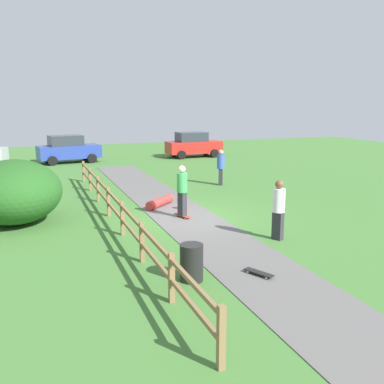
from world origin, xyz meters
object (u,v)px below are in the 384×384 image
at_px(bystander_white, 279,207).
at_px(parked_car_blue, 68,149).
at_px(skater_fallen, 161,202).
at_px(bystander_blue, 221,165).
at_px(skateboard_loose, 259,273).
at_px(bush_large, 14,191).
at_px(trash_bin, 192,263).
at_px(skater_riding, 182,189).
at_px(parked_car_red, 193,145).

height_order(bystander_white, parked_car_blue, parked_car_blue).
relative_size(skater_fallen, parked_car_blue, 0.35).
bearing_deg(skater_fallen, bystander_blue, 40.41).
xyz_separation_m(skater_fallen, skateboard_loose, (0.19, -7.79, -0.11)).
distance_m(skater_fallen, skateboard_loose, 7.79).
bearing_deg(bystander_white, bush_large, 147.04).
distance_m(bystander_white, bystander_blue, 9.21).
bearing_deg(skateboard_loose, skater_fallen, 91.39).
distance_m(trash_bin, skater_fallen, 7.61).
relative_size(skater_riding, parked_car_blue, 0.44).
bearing_deg(skater_riding, skateboard_loose, -90.44).
relative_size(trash_bin, skater_riding, 0.47).
distance_m(trash_bin, parked_car_blue, 22.44).
relative_size(bystander_white, parked_car_red, 0.44).
bearing_deg(bystander_blue, trash_bin, -117.17).
distance_m(trash_bin, bystander_blue, 12.44).
height_order(skater_fallen, parked_car_blue, parked_car_blue).
distance_m(skater_riding, skater_fallen, 2.12).
bearing_deg(trash_bin, bush_large, 119.91).
bearing_deg(trash_bin, skater_riding, 73.11).
height_order(bystander_white, parked_car_red, parked_car_red).
bearing_deg(bystander_white, skater_fallen, 111.86).
xyz_separation_m(trash_bin, parked_car_red, (8.43, 22.43, 0.51)).
distance_m(skater_riding, skateboard_loose, 5.97).
relative_size(bystander_white, parked_car_blue, 0.42).
xyz_separation_m(bush_large, skateboard_loose, (5.70, -7.38, -1.02)).
xyz_separation_m(skater_riding, bystander_blue, (3.99, 5.50, -0.09)).
height_order(skater_riding, bystander_blue, skater_riding).
bearing_deg(parked_car_blue, skater_fallen, -81.10).
height_order(bush_large, trash_bin, bush_large).
bearing_deg(parked_car_red, skater_riding, -111.78).
bearing_deg(skateboard_loose, bystander_blue, 70.49).
bearing_deg(skater_riding, bush_large, 165.43).
xyz_separation_m(skater_riding, skater_fallen, (-0.23, 1.91, -0.90)).
relative_size(trash_bin, parked_car_blue, 0.20).
height_order(skater_riding, skater_fallen, skater_riding).
xyz_separation_m(skateboard_loose, bystander_blue, (4.03, 11.38, 0.92)).
relative_size(skateboard_loose, parked_car_red, 0.19).
relative_size(bush_large, skateboard_loose, 4.92).
bearing_deg(bystander_blue, parked_car_blue, 120.02).
bearing_deg(trash_bin, bystander_blue, 62.83).
distance_m(skater_riding, bystander_blue, 6.79).
bearing_deg(parked_car_blue, skateboard_loose, -83.65).
distance_m(skateboard_loose, parked_car_blue, 22.90).
height_order(skater_fallen, bystander_white, bystander_white).
xyz_separation_m(bush_large, skater_fallen, (5.51, 0.41, -0.91)).
xyz_separation_m(trash_bin, skateboard_loose, (1.64, -0.33, -0.36)).
bearing_deg(skater_fallen, parked_car_blue, 98.90).
xyz_separation_m(bush_large, trash_bin, (4.06, -7.05, -0.66)).
bearing_deg(trash_bin, parked_car_red, 69.41).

